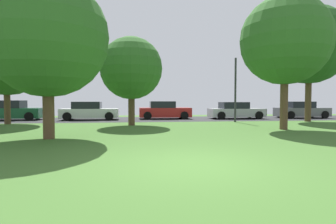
{
  "coord_description": "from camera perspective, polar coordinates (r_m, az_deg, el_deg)",
  "views": [
    {
      "loc": [
        -1.37,
        -6.13,
        1.49
      ],
      "look_at": [
        0.0,
        4.47,
        1.05
      ],
      "focal_mm": 29.01,
      "sensor_mm": 36.0,
      "label": 1
    }
  ],
  "objects": [
    {
      "name": "parked_car_red",
      "position": [
        22.64,
        -0.78,
        0.26
      ],
      "size": [
        4.25,
        2.07,
        1.46
      ],
      "color": "#B21E1E",
      "rests_on": "ground_plane"
    },
    {
      "name": "parked_car_grey",
      "position": [
        26.4,
        26.19,
        0.3
      ],
      "size": [
        4.43,
        1.97,
        1.43
      ],
      "color": "slate",
      "rests_on": "ground_plane"
    },
    {
      "name": "maple_tree_far",
      "position": [
        11.87,
        -24.04,
        14.26
      ],
      "size": [
        4.72,
        4.72,
        6.35
      ],
      "color": "brown",
      "rests_on": "ground_plane"
    },
    {
      "name": "parked_car_green",
      "position": [
        24.4,
        -30.05,
        0.16
      ],
      "size": [
        4.48,
        2.06,
        1.53
      ],
      "color": "#195633",
      "rests_on": "ground_plane"
    },
    {
      "name": "parked_car_white",
      "position": [
        22.21,
        -16.19,
        0.09
      ],
      "size": [
        4.41,
        1.95,
        1.43
      ],
      "color": "white",
      "rests_on": "ground_plane"
    },
    {
      "name": "ground_plane",
      "position": [
        6.45,
        5.18,
        -10.99
      ],
      "size": [
        44.0,
        44.0,
        0.0
      ],
      "primitive_type": "plane",
      "color": "#3D6628"
    },
    {
      "name": "street_lamp_post",
      "position": [
        19.69,
        13.98,
        4.49
      ],
      "size": [
        0.14,
        0.14,
        4.5
      ],
      "primitive_type": "cylinder",
      "color": "#2D2D33",
      "rests_on": "ground_plane"
    },
    {
      "name": "oak_tree_left",
      "position": [
        22.42,
        27.55,
        12.34
      ],
      "size": [
        5.53,
        5.53,
        8.26
      ],
      "color": "brown",
      "rests_on": "ground_plane"
    },
    {
      "name": "road_strip",
      "position": [
        22.22,
        -3.81,
        -1.5
      ],
      "size": [
        44.0,
        6.4,
        0.01
      ],
      "primitive_type": "cube",
      "color": "#28282B",
      "rests_on": "ground_plane"
    },
    {
      "name": "parked_car_silver",
      "position": [
        23.55,
        14.02,
        0.2
      ],
      "size": [
        4.56,
        2.04,
        1.39
      ],
      "color": "#B7B7BC",
      "rests_on": "ground_plane"
    },
    {
      "name": "birch_tree_lone",
      "position": [
        15.68,
        23.38,
        13.63
      ],
      "size": [
        4.58,
        4.58,
        6.91
      ],
      "color": "brown",
      "rests_on": "ground_plane"
    },
    {
      "name": "maple_tree_near",
      "position": [
        16.86,
        -7.72,
        9.06
      ],
      "size": [
        3.8,
        3.8,
        5.38
      ],
      "color": "brown",
      "rests_on": "ground_plane"
    },
    {
      "name": "oak_tree_right",
      "position": [
        20.36,
        -30.9,
        10.65
      ],
      "size": [
        5.42,
        5.42,
        7.26
      ],
      "color": "brown",
      "rests_on": "ground_plane"
    }
  ]
}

